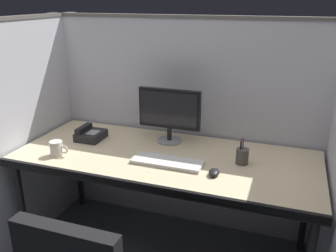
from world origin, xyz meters
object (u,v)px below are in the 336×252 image
coffee_mug (57,148)px  computer_mouse (214,172)px  keyboard_main (167,162)px  desk_phone (90,135)px  monitor_center (169,112)px  desk (165,163)px  pen_cup (242,156)px

coffee_mug → computer_mouse: bearing=3.9°
keyboard_main → desk_phone: 0.67m
computer_mouse → monitor_center: bearing=136.3°
desk → keyboard_main: size_ratio=4.42×
monitor_center → coffee_mug: bearing=-142.7°
desk → computer_mouse: size_ratio=19.79×
coffee_mug → desk_phone: (0.05, 0.31, -0.01)m
monitor_center → pen_cup: 0.58m
computer_mouse → coffee_mug: 1.00m
desk → monitor_center: size_ratio=4.42×
coffee_mug → pen_cup: size_ratio=0.78×
pen_cup → desk: bearing=-173.6°
desk_phone → keyboard_main: bearing=-16.8°
monitor_center → computer_mouse: size_ratio=4.48×
monitor_center → pen_cup: size_ratio=2.67×
keyboard_main → pen_cup: pen_cup is taller
desk → coffee_mug: 0.69m
desk_phone → pen_cup: size_ratio=1.18×
desk → computer_mouse: computer_mouse is taller
monitor_center → pen_cup: (0.53, -0.18, -0.17)m
keyboard_main → pen_cup: size_ratio=2.67×
monitor_center → computer_mouse: monitor_center is taller
desk → pen_cup: bearing=6.4°
monitor_center → keyboard_main: (0.10, -0.33, -0.20)m
desk → monitor_center: (-0.05, 0.23, 0.27)m
monitor_center → coffee_mug: monitor_center is taller
monitor_center → desk_phone: 0.59m
computer_mouse → coffee_mug: coffee_mug is taller
keyboard_main → desk: bearing=117.5°
keyboard_main → desk_phone: (-0.64, 0.19, 0.02)m
monitor_center → computer_mouse: bearing=-43.7°
desk → pen_cup: size_ratio=11.78×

